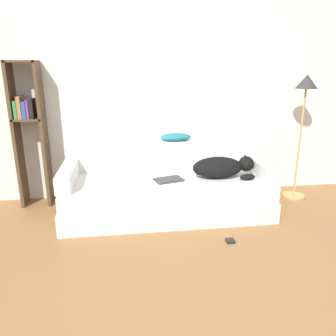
# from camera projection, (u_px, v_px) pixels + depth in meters

# --- Properties ---
(wall_back) EXTENTS (7.60, 0.06, 2.70)m
(wall_back) POSITION_uv_depth(u_px,v_px,m) (155.00, 88.00, 3.98)
(wall_back) COLOR silver
(wall_back) RESTS_ON ground_plane
(couch) EXTENTS (2.28, 0.95, 0.41)m
(couch) POSITION_uv_depth(u_px,v_px,m) (167.00, 196.00, 3.71)
(couch) COLOR silver
(couch) RESTS_ON ground_plane
(couch_backrest) EXTENTS (2.24, 0.15, 0.33)m
(couch_backrest) POSITION_uv_depth(u_px,v_px,m) (162.00, 155.00, 3.99)
(couch_backrest) COLOR silver
(couch_backrest) RESTS_ON couch
(couch_arm_left) EXTENTS (0.15, 0.76, 0.17)m
(couch_arm_left) POSITION_uv_depth(u_px,v_px,m) (68.00, 175.00, 3.48)
(couch_arm_left) COLOR silver
(couch_arm_left) RESTS_ON couch
(couch_arm_right) EXTENTS (0.15, 0.76, 0.17)m
(couch_arm_right) POSITION_uv_depth(u_px,v_px,m) (259.00, 167.00, 3.76)
(couch_arm_right) COLOR silver
(couch_arm_right) RESTS_ON couch
(dog) EXTENTS (0.70, 0.31, 0.25)m
(dog) POSITION_uv_depth(u_px,v_px,m) (222.00, 167.00, 3.65)
(dog) COLOR black
(dog) RESTS_ON couch
(laptop) EXTENTS (0.34, 0.27, 0.02)m
(laptop) POSITION_uv_depth(u_px,v_px,m) (169.00, 180.00, 3.58)
(laptop) COLOR #2D2D30
(laptop) RESTS_ON couch
(throw_pillow) EXTENTS (0.37, 0.19, 0.09)m
(throw_pillow) POSITION_uv_depth(u_px,v_px,m) (176.00, 137.00, 3.95)
(throw_pillow) COLOR teal
(throw_pillow) RESTS_ON couch_backrest
(bookshelf) EXTENTS (0.34, 0.26, 1.67)m
(bookshelf) POSITION_uv_depth(u_px,v_px,m) (29.00, 127.00, 3.74)
(bookshelf) COLOR #4C3823
(bookshelf) RESTS_ON ground_plane
(floor_lamp) EXTENTS (0.27, 0.27, 1.52)m
(floor_lamp) POSITION_uv_depth(u_px,v_px,m) (304.00, 103.00, 3.88)
(floor_lamp) COLOR tan
(floor_lamp) RESTS_ON ground_plane
(power_adapter) EXTENTS (0.08, 0.08, 0.02)m
(power_adapter) POSITION_uv_depth(u_px,v_px,m) (230.00, 241.00, 3.12)
(power_adapter) COLOR black
(power_adapter) RESTS_ON ground_plane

